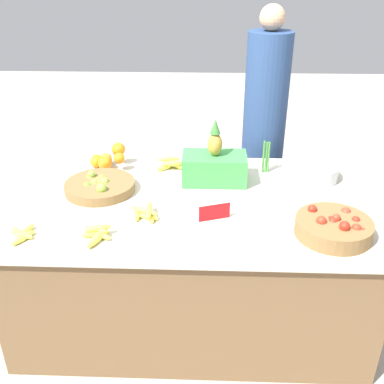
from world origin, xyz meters
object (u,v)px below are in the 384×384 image
(vendor_person, at_px, (263,136))
(metal_bowl, at_px, (310,171))
(lime_bowl, at_px, (100,186))
(price_sign, at_px, (214,212))
(produce_crate, at_px, (214,166))
(tomato_basket, at_px, (334,227))

(vendor_person, bearing_deg, metal_bowl, -69.23)
(lime_bowl, distance_m, vendor_person, 1.22)
(lime_bowl, distance_m, metal_bowl, 1.18)
(metal_bowl, xyz_separation_m, price_sign, (-0.55, -0.48, -0.00))
(price_sign, relative_size, produce_crate, 0.41)
(lime_bowl, distance_m, tomato_basket, 1.22)
(price_sign, distance_m, produce_crate, 0.42)
(tomato_basket, bearing_deg, lime_bowl, 161.16)
(metal_bowl, bearing_deg, price_sign, -138.89)
(lime_bowl, relative_size, tomato_basket, 1.09)
(metal_bowl, bearing_deg, produce_crate, -173.79)
(metal_bowl, bearing_deg, vendor_person, 110.77)
(lime_bowl, height_order, produce_crate, produce_crate)
(lime_bowl, bearing_deg, vendor_person, 38.38)
(lime_bowl, bearing_deg, price_sign, -24.25)
(metal_bowl, height_order, price_sign, metal_bowl)
(tomato_basket, relative_size, vendor_person, 0.22)
(price_sign, distance_m, vendor_person, 1.09)
(price_sign, xyz_separation_m, vendor_person, (0.34, 1.03, 0.00))
(produce_crate, xyz_separation_m, vendor_person, (0.34, 0.61, -0.05))
(lime_bowl, bearing_deg, tomato_basket, -18.84)
(tomato_basket, relative_size, metal_bowl, 1.13)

